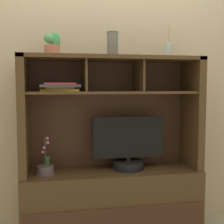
{
  "coord_description": "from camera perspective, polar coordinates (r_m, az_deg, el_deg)",
  "views": [
    {
      "loc": [
        -0.46,
        -2.44,
        1.25
      ],
      "look_at": [
        0.0,
        0.0,
        1.04
      ],
      "focal_mm": 48.94,
      "sensor_mm": 36.0,
      "label": 1
    }
  ],
  "objects": [
    {
      "name": "magazine_stack_left",
      "position": [
        2.41,
        -9.75,
        4.65
      ],
      "size": [
        0.33,
        0.24,
        0.07
      ],
      "color": "gold",
      "rests_on": "media_console"
    },
    {
      "name": "potted_orchid",
      "position": [
        2.51,
        -12.3,
        -10.38
      ],
      "size": [
        0.15,
        0.15,
        0.3
      ],
      "color": "#56474B",
      "rests_on": "media_console"
    },
    {
      "name": "back_wall",
      "position": [
        2.73,
        -0.97,
        7.94
      ],
      "size": [
        6.0,
        0.02,
        2.8
      ],
      "primitive_type": "cube",
      "color": "#BEAD89",
      "rests_on": "ground"
    },
    {
      "name": "tv_monitor",
      "position": [
        2.58,
        3.05,
        -6.8
      ],
      "size": [
        0.6,
        0.26,
        0.44
      ],
      "color": "black",
      "rests_on": "media_console"
    },
    {
      "name": "potted_succulent",
      "position": [
        2.45,
        -11.19,
        12.13
      ],
      "size": [
        0.14,
        0.14,
        0.18
      ],
      "color": "#B4694C",
      "rests_on": "media_console"
    },
    {
      "name": "ceramic_vase",
      "position": [
        2.49,
        0.09,
        12.62
      ],
      "size": [
        0.09,
        0.09,
        0.2
      ],
      "color": "#5E6057",
      "rests_on": "media_console"
    },
    {
      "name": "media_console",
      "position": [
        2.62,
        -0.03,
        -12.79
      ],
      "size": [
        1.46,
        0.46,
        1.49
      ],
      "color": "#45301A",
      "rests_on": "ground"
    },
    {
      "name": "diffuser_bottle",
      "position": [
        2.62,
        10.51,
        11.19
      ],
      "size": [
        0.07,
        0.07,
        0.27
      ],
      "color": "#ACBBB0",
      "rests_on": "media_console"
    }
  ]
}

